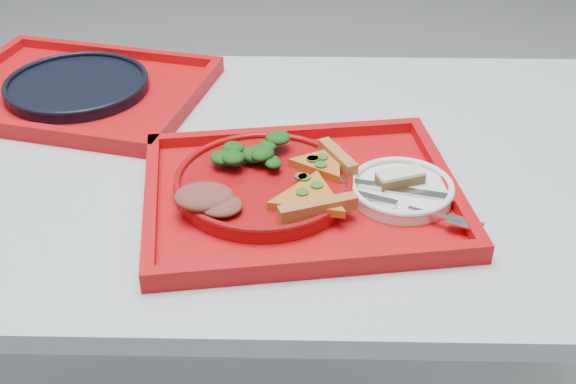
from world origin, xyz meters
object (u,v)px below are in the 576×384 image
object	(u,v)px
dinner_plate	(264,185)
dessert_bar	(400,177)
tray_main	(301,198)
tray_far	(78,94)
navy_plate	(77,87)

from	to	relation	value
dinner_plate	dessert_bar	distance (m)	0.20
tray_main	dinner_plate	world-z (taller)	dinner_plate
dinner_plate	tray_far	bearing A→B (deg)	138.36
tray_far	dinner_plate	world-z (taller)	dinner_plate
tray_main	dinner_plate	size ratio (longest dim) A/B	1.73
tray_main	tray_far	bearing A→B (deg)	132.99
navy_plate	dinner_plate	bearing A→B (deg)	-41.64
tray_far	dessert_bar	world-z (taller)	dessert_bar
tray_main	dinner_plate	bearing A→B (deg)	161.19
dessert_bar	navy_plate	bearing A→B (deg)	130.49
tray_main	dinner_plate	distance (m)	0.06
tray_main	navy_plate	bearing A→B (deg)	132.99
dinner_plate	navy_plate	bearing A→B (deg)	138.36
tray_main	tray_far	size ratio (longest dim) A/B	1.00
tray_main	dessert_bar	xyz separation A→B (m)	(0.14, 0.01, 0.03)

